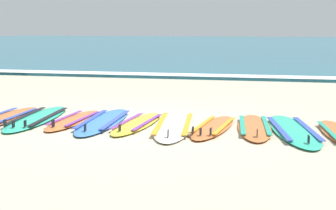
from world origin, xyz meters
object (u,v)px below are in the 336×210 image
at_px(surfboard_1, 37,118).
at_px(surfboard_3, 103,121).
at_px(surfboard_0, 5,118).
at_px(surfboard_2, 74,120).
at_px(surfboard_5, 174,125).
at_px(surfboard_4, 137,123).
at_px(surfboard_6, 213,127).
at_px(surfboard_7, 254,127).
at_px(surfboard_8, 293,130).

xyz_separation_m(surfboard_1, surfboard_3, (1.29, -0.02, -0.00)).
xyz_separation_m(surfboard_0, surfboard_2, (1.33, 0.08, -0.00)).
relative_size(surfboard_2, surfboard_5, 0.76).
distance_m(surfboard_2, surfboard_5, 1.85).
relative_size(surfboard_0, surfboard_4, 1.13).
distance_m(surfboard_1, surfboard_6, 3.27).
xyz_separation_m(surfboard_4, surfboard_7, (2.00, 0.14, -0.00)).
bearing_deg(surfboard_3, surfboard_8, -1.12).
distance_m(surfboard_5, surfboard_8, 1.97).
height_order(surfboard_2, surfboard_4, same).
xyz_separation_m(surfboard_6, surfboard_7, (0.67, 0.16, -0.00)).
relative_size(surfboard_2, surfboard_4, 0.96).
height_order(surfboard_1, surfboard_6, same).
relative_size(surfboard_2, surfboard_6, 0.96).
distance_m(surfboard_2, surfboard_4, 1.20).
bearing_deg(surfboard_4, surfboard_5, -2.29).
bearing_deg(surfboard_0, surfboard_6, 0.04).
height_order(surfboard_2, surfboard_5, same).
height_order(surfboard_4, surfboard_6, same).
bearing_deg(surfboard_2, surfboard_6, -1.76).
relative_size(surfboard_3, surfboard_6, 1.21).
distance_m(surfboard_0, surfboard_1, 0.60).
bearing_deg(surfboard_1, surfboard_6, -2.05).
relative_size(surfboard_4, surfboard_8, 0.79).
bearing_deg(surfboard_5, surfboard_4, 177.71).
bearing_deg(surfboard_0, surfboard_2, 3.47).
distance_m(surfboard_5, surfboard_6, 0.68).
relative_size(surfboard_3, surfboard_5, 0.95).
bearing_deg(surfboard_2, surfboard_4, -2.54).
distance_m(surfboard_0, surfboard_5, 3.18).
xyz_separation_m(surfboard_7, surfboard_8, (0.62, -0.13, -0.00)).
bearing_deg(surfboard_4, surfboard_1, 177.27).
height_order(surfboard_1, surfboard_7, same).
bearing_deg(surfboard_3, surfboard_0, -177.04).
xyz_separation_m(surfboard_1, surfboard_5, (2.59, -0.12, -0.00)).
bearing_deg(surfboard_6, surfboard_1, 177.95).
bearing_deg(surfboard_0, surfboard_7, 2.05).
bearing_deg(surfboard_6, surfboard_3, 177.26).
distance_m(surfboard_3, surfboard_6, 1.98).
xyz_separation_m(surfboard_2, surfboard_6, (2.53, -0.08, 0.00)).
relative_size(surfboard_0, surfboard_6, 1.13).
xyz_separation_m(surfboard_1, surfboard_4, (1.94, -0.09, -0.00)).
bearing_deg(surfboard_1, surfboard_5, -2.62).
distance_m(surfboard_6, surfboard_7, 0.69).
relative_size(surfboard_5, surfboard_7, 1.19).
relative_size(surfboard_0, surfboard_3, 0.94).
height_order(surfboard_3, surfboard_7, same).
xyz_separation_m(surfboard_2, surfboard_8, (3.82, -0.05, -0.00)).
height_order(surfboard_2, surfboard_3, same).
bearing_deg(surfboard_7, surfboard_8, -11.66).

